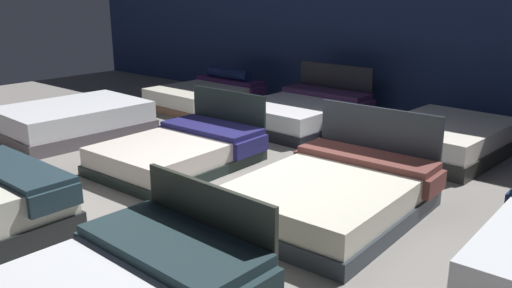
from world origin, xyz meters
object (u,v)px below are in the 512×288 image
(bed_10, at_px, (444,139))
(bed_6, at_px, (333,194))
(bed_4, at_px, (74,121))
(bed_8, at_px, (207,95))
(bed_5, at_px, (182,151))
(bed_9, at_px, (303,113))

(bed_10, bearing_deg, bed_6, -87.47)
(bed_4, height_order, bed_8, bed_8)
(bed_8, xyz_separation_m, bed_10, (4.80, -0.02, 0.01))
(bed_4, relative_size, bed_8, 1.13)
(bed_8, distance_m, bed_10, 4.80)
(bed_5, xyz_separation_m, bed_6, (2.38, -0.05, 0.02))
(bed_6, bearing_deg, bed_10, 87.31)
(bed_9, bearing_deg, bed_5, -88.40)
(bed_5, bearing_deg, bed_10, 47.19)
(bed_4, xyz_separation_m, bed_8, (0.03, 2.90, -0.03))
(bed_5, distance_m, bed_9, 2.72)
(bed_8, bearing_deg, bed_10, 1.73)
(bed_8, distance_m, bed_9, 2.37)
(bed_8, height_order, bed_10, bed_8)
(bed_4, height_order, bed_10, bed_4)
(bed_6, height_order, bed_10, bed_6)
(bed_6, bearing_deg, bed_5, 176.96)
(bed_9, bearing_deg, bed_8, -179.72)
(bed_6, bearing_deg, bed_8, 147.47)
(bed_6, xyz_separation_m, bed_10, (0.04, 2.80, 0.00))
(bed_10, bearing_deg, bed_4, -145.94)
(bed_4, xyz_separation_m, bed_9, (2.40, 2.85, -0.01))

